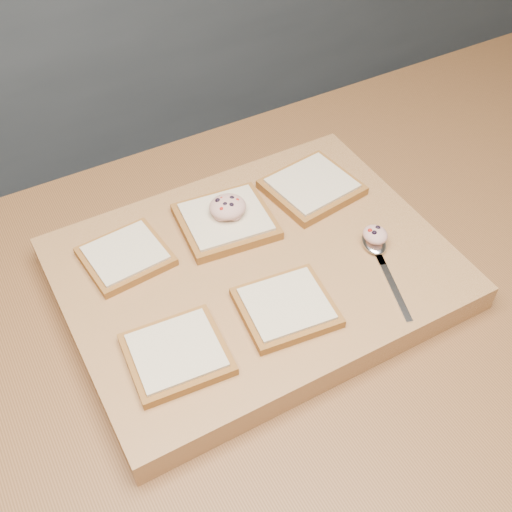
{
  "coord_description": "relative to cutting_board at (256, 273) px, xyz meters",
  "views": [
    {
      "loc": [
        -0.35,
        -0.48,
        1.59
      ],
      "look_at": [
        -0.06,
        0.04,
        0.96
      ],
      "focal_mm": 45.0,
      "sensor_mm": 36.0,
      "label": 1
    }
  ],
  "objects": [
    {
      "name": "bread_far_center",
      "position": [
        -0.0,
        0.09,
        0.03
      ],
      "size": [
        0.14,
        0.13,
        0.02
      ],
      "color": "#9F5D29",
      "rests_on": "cutting_board"
    },
    {
      "name": "bread_far_left",
      "position": [
        -0.15,
        0.09,
        0.03
      ],
      "size": [
        0.12,
        0.11,
        0.02
      ],
      "color": "#9F5D29",
      "rests_on": "cutting_board"
    },
    {
      "name": "bread_near_left",
      "position": [
        -0.16,
        -0.09,
        0.03
      ],
      "size": [
        0.12,
        0.12,
        0.02
      ],
      "color": "#9F5D29",
      "rests_on": "cutting_board"
    },
    {
      "name": "cutting_board",
      "position": [
        0.0,
        0.0,
        0.0
      ],
      "size": [
        0.52,
        0.39,
        0.04
      ],
      "primitive_type": "cube",
      "color": "#AB7A49",
      "rests_on": "island_counter"
    },
    {
      "name": "spoon_salad",
      "position": [
        0.16,
        -0.05,
        0.04
      ],
      "size": [
        0.03,
        0.04,
        0.02
      ],
      "color": "#DC9C8D",
      "rests_on": "spoon"
    },
    {
      "name": "spoon",
      "position": [
        0.16,
        -0.06,
        0.03
      ],
      "size": [
        0.07,
        0.16,
        0.01
      ],
      "color": "silver",
      "rests_on": "cutting_board"
    },
    {
      "name": "island_counter",
      "position": [
        0.06,
        -0.04,
        -0.47
      ],
      "size": [
        2.0,
        0.8,
        0.9
      ],
      "color": "slate",
      "rests_on": "ground"
    },
    {
      "name": "bread_near_center",
      "position": [
        -0.01,
        -0.09,
        0.03
      ],
      "size": [
        0.13,
        0.12,
        0.02
      ],
      "color": "#9F5D29",
      "rests_on": "cutting_board"
    },
    {
      "name": "bread_far_right",
      "position": [
        0.15,
        0.09,
        0.03
      ],
      "size": [
        0.14,
        0.13,
        0.02
      ],
      "color": "#9F5D29",
      "rests_on": "cutting_board"
    },
    {
      "name": "tuna_salad_dollop",
      "position": [
        0.0,
        0.09,
        0.05
      ],
      "size": [
        0.05,
        0.05,
        0.03
      ],
      "color": "#DC9C8D",
      "rests_on": "bread_far_center"
    },
    {
      "name": "back_counter",
      "position": [
        0.06,
        1.39,
        -0.45
      ],
      "size": [
        3.6,
        0.62,
        0.94
      ],
      "color": "slate",
      "rests_on": "ground"
    }
  ]
}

